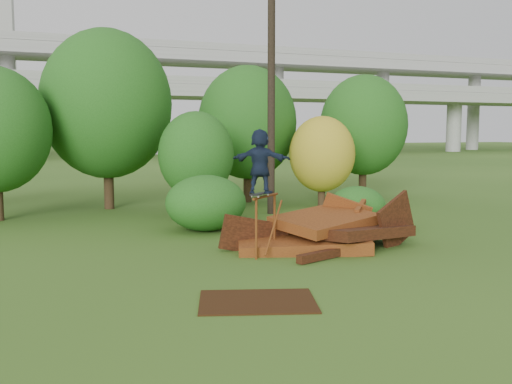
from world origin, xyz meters
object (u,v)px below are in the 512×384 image
object	(u,v)px
scrap_pile	(324,233)
skater	(260,161)
flat_plate	(257,301)
utility_pole	(271,84)

from	to	relation	value
scrap_pile	skater	distance (m)	2.94
scrap_pile	flat_plate	xyz separation A→B (m)	(-3.48, -3.99, -0.38)
scrap_pile	flat_plate	world-z (taller)	scrap_pile
flat_plate	skater	bearing A→B (deg)	67.83
skater	utility_pole	xyz separation A→B (m)	(3.15, 6.91, 2.46)
skater	flat_plate	world-z (taller)	skater
skater	flat_plate	bearing A→B (deg)	102.91
scrap_pile	utility_pole	size ratio (longest dim) A/B	0.59
scrap_pile	utility_pole	xyz separation A→B (m)	(1.07, 6.35, 4.46)
skater	utility_pole	world-z (taller)	utility_pole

